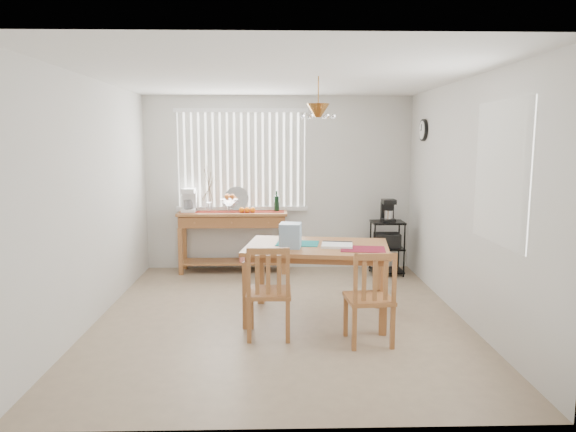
{
  "coord_description": "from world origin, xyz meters",
  "views": [
    {
      "loc": [
        -0.06,
        -5.48,
        1.94
      ],
      "look_at": [
        0.1,
        0.55,
        1.05
      ],
      "focal_mm": 32.0,
      "sensor_mm": 36.0,
      "label": 1
    }
  ],
  "objects_px": {
    "chair_left": "(269,292)",
    "dining_table": "(317,254)",
    "wire_cart": "(387,243)",
    "chair_right": "(370,298)",
    "cart_items": "(388,211)",
    "sideboard": "(234,227)"
  },
  "relations": [
    {
      "from": "chair_left",
      "to": "dining_table",
      "type": "bearing_deg",
      "value": 47.51
    },
    {
      "from": "wire_cart",
      "to": "chair_right",
      "type": "bearing_deg",
      "value": -105.72
    },
    {
      "from": "chair_left",
      "to": "cart_items",
      "type": "bearing_deg",
      "value": 54.79
    },
    {
      "from": "sideboard",
      "to": "chair_left",
      "type": "bearing_deg",
      "value": -78.11
    },
    {
      "from": "wire_cart",
      "to": "cart_items",
      "type": "bearing_deg",
      "value": 90.0
    },
    {
      "from": "sideboard",
      "to": "dining_table",
      "type": "bearing_deg",
      "value": -62.38
    },
    {
      "from": "sideboard",
      "to": "dining_table",
      "type": "height_order",
      "value": "sideboard"
    },
    {
      "from": "dining_table",
      "to": "chair_right",
      "type": "bearing_deg",
      "value": -59.63
    },
    {
      "from": "wire_cart",
      "to": "dining_table",
      "type": "relative_size",
      "value": 0.47
    },
    {
      "from": "sideboard",
      "to": "cart_items",
      "type": "xyz_separation_m",
      "value": [
        2.24,
        -0.21,
        0.26
      ]
    },
    {
      "from": "dining_table",
      "to": "chair_left",
      "type": "distance_m",
      "value": 0.81
    },
    {
      "from": "sideboard",
      "to": "chair_right",
      "type": "height_order",
      "value": "chair_right"
    },
    {
      "from": "wire_cart",
      "to": "chair_right",
      "type": "distance_m",
      "value": 2.69
    },
    {
      "from": "sideboard",
      "to": "chair_left",
      "type": "height_order",
      "value": "chair_left"
    },
    {
      "from": "chair_left",
      "to": "chair_right",
      "type": "bearing_deg",
      "value": -11.34
    },
    {
      "from": "chair_right",
      "to": "cart_items",
      "type": "bearing_deg",
      "value": 74.32
    },
    {
      "from": "wire_cart",
      "to": "chair_right",
      "type": "xyz_separation_m",
      "value": [
        -0.73,
        -2.58,
        -0.02
      ]
    },
    {
      "from": "wire_cart",
      "to": "cart_items",
      "type": "xyz_separation_m",
      "value": [
        0.0,
        0.01,
        0.46
      ]
    },
    {
      "from": "sideboard",
      "to": "chair_right",
      "type": "bearing_deg",
      "value": -61.62
    },
    {
      "from": "dining_table",
      "to": "cart_items",
      "type": "bearing_deg",
      "value": 57.36
    },
    {
      "from": "sideboard",
      "to": "chair_left",
      "type": "relative_size",
      "value": 1.7
    },
    {
      "from": "wire_cart",
      "to": "cart_items",
      "type": "distance_m",
      "value": 0.46
    }
  ]
}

